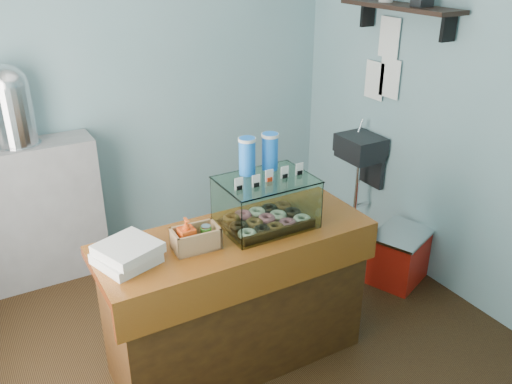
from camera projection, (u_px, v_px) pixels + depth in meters
ground at (220, 334)px, 3.66m from camera, size 3.50×3.50×0.00m
room_shell at (215, 84)px, 2.96m from camera, size 3.54×3.04×2.82m
counter at (237, 298)px, 3.26m from camera, size 1.60×0.60×0.90m
back_shelf at (32, 215)px, 4.06m from camera, size 1.00×0.32×1.10m
display_case at (264, 197)px, 3.14m from camera, size 0.53×0.39×0.51m
condiment_crate at (194, 237)px, 2.91m from camera, size 0.26×0.16×0.19m
pastry_boxes at (127, 254)px, 2.78m from camera, size 0.36×0.36×0.11m
coffee_urn at (11, 104)px, 3.71m from camera, size 0.31×0.31×0.57m
red_cooler at (400, 256)px, 4.18m from camera, size 0.57×0.51×0.41m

